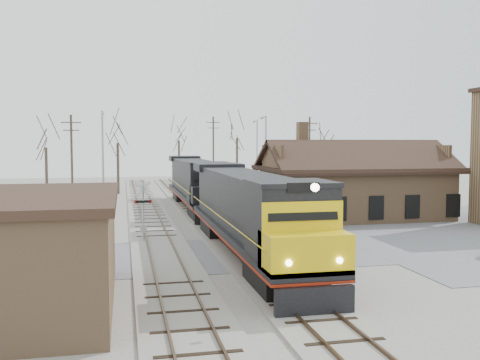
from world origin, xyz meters
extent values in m
plane|color=#9F9A90|center=(0.00, 0.00, 0.00)|extent=(140.00, 140.00, 0.00)
cube|color=slate|center=(0.00, 0.00, 0.01)|extent=(60.00, 9.00, 0.03)
cube|color=slate|center=(18.00, 4.00, 0.02)|extent=(22.00, 26.00, 0.03)
cube|color=#9F9A90|center=(0.00, 15.00, 0.06)|extent=(3.40, 90.00, 0.12)
cube|color=#473323|center=(-0.72, 15.00, 0.17)|extent=(0.08, 90.00, 0.14)
cube|color=#473323|center=(0.72, 15.00, 0.17)|extent=(0.08, 90.00, 0.14)
cube|color=#9F9A90|center=(-4.50, 15.00, 0.06)|extent=(3.40, 90.00, 0.12)
cube|color=#473323|center=(-5.22, 15.00, 0.17)|extent=(0.08, 90.00, 0.14)
cube|color=#473323|center=(-3.78, 15.00, 0.17)|extent=(0.08, 90.00, 0.14)
cube|color=#926C4B|center=(12.00, 12.00, 2.00)|extent=(14.00, 8.00, 4.00)
cube|color=black|center=(12.00, 12.00, 4.10)|extent=(15.20, 9.20, 0.30)
cube|color=black|center=(12.00, 9.70, 5.10)|extent=(15.00, 4.71, 2.66)
cube|color=black|center=(12.00, 14.30, 5.10)|extent=(15.00, 4.71, 2.66)
cube|color=#926C4B|center=(8.00, 13.50, 6.80)|extent=(0.80, 0.80, 2.20)
cube|color=black|center=(0.00, -7.53, 0.58)|extent=(2.63, 4.20, 1.05)
cube|color=black|center=(0.00, 6.13, 0.58)|extent=(2.63, 4.20, 1.05)
cube|color=black|center=(0.00, -0.70, 1.42)|extent=(3.15, 21.02, 0.37)
cube|color=maroon|center=(0.00, -0.70, 1.19)|extent=(3.17, 21.02, 0.13)
cube|color=black|center=(0.00, 0.61, 3.05)|extent=(2.73, 15.24, 2.94)
cube|color=black|center=(0.00, -8.48, 3.05)|extent=(3.15, 2.94, 2.94)
cube|color=#DEB90B|center=(0.00, -10.27, 2.15)|extent=(3.15, 1.89, 1.47)
cube|color=black|center=(0.00, -11.31, 0.58)|extent=(2.94, 0.25, 1.05)
cylinder|color=#FFF2CC|center=(0.00, -11.23, 4.62)|extent=(0.29, 0.10, 0.29)
cube|color=black|center=(0.00, 13.98, 0.58)|extent=(2.63, 4.20, 1.05)
cube|color=black|center=(0.00, 27.64, 0.58)|extent=(2.63, 4.20, 1.05)
cube|color=black|center=(0.00, 20.81, 1.42)|extent=(3.15, 21.02, 0.37)
cube|color=maroon|center=(0.00, 20.81, 1.19)|extent=(3.17, 21.02, 0.13)
cube|color=black|center=(0.00, 22.13, 3.05)|extent=(2.73, 15.24, 2.94)
cube|color=black|center=(0.00, 13.04, 3.05)|extent=(3.15, 2.94, 2.94)
cube|color=black|center=(0.00, 11.25, 2.15)|extent=(3.15, 1.89, 1.47)
cube|color=black|center=(0.00, 10.20, 0.58)|extent=(2.94, 0.25, 1.05)
cylinder|color=#A5A8AD|center=(2.75, -5.72, 2.00)|extent=(0.14, 0.14, 4.00)
cube|color=silver|center=(2.75, -5.72, 3.40)|extent=(1.05, 0.07, 1.05)
cube|color=silver|center=(2.75, -5.72, 3.40)|extent=(1.05, 0.07, 1.05)
cube|color=black|center=(2.75, -5.72, 2.60)|extent=(0.91, 0.18, 0.15)
cylinder|color=#B20C0C|center=(2.30, -5.70, 2.60)|extent=(0.24, 0.09, 0.24)
cylinder|color=#B20C0C|center=(3.20, -5.73, 2.60)|extent=(0.24, 0.09, 0.24)
cube|color=#A5A8AD|center=(2.75, -5.72, 0.90)|extent=(0.40, 0.30, 0.50)
cylinder|color=#A5A8AD|center=(-5.39, 4.65, 1.95)|extent=(0.14, 0.14, 3.89)
cube|color=silver|center=(-5.39, 4.65, 3.31)|extent=(1.02, 0.12, 1.02)
cube|color=silver|center=(-5.39, 4.65, 3.31)|extent=(1.02, 0.12, 1.02)
cube|color=black|center=(-5.39, 4.65, 2.53)|extent=(0.89, 0.22, 0.15)
cylinder|color=#B20C0C|center=(-4.96, 4.69, 2.53)|extent=(0.24, 0.10, 0.23)
cylinder|color=#B20C0C|center=(-5.83, 4.62, 2.53)|extent=(0.24, 0.10, 0.23)
cube|color=#A5A8AD|center=(-5.39, 4.65, 0.88)|extent=(0.39, 0.29, 0.49)
cylinder|color=#A5A8AD|center=(-8.22, 17.09, 4.42)|extent=(0.18, 0.18, 8.83)
cylinder|color=#A5A8AD|center=(-8.22, 17.99, 8.73)|extent=(0.12, 1.80, 0.12)
cube|color=#A5A8AD|center=(-8.22, 18.79, 8.63)|extent=(0.25, 0.50, 0.12)
cylinder|color=#A5A8AD|center=(7.31, 22.57, 4.43)|extent=(0.18, 0.18, 8.86)
cylinder|color=#A5A8AD|center=(7.31, 23.47, 8.76)|extent=(0.12, 1.80, 0.12)
cube|color=#A5A8AD|center=(7.31, 24.27, 8.66)|extent=(0.25, 0.50, 0.12)
cylinder|color=#A5A8AD|center=(9.50, 34.80, 4.49)|extent=(0.18, 0.18, 8.98)
cylinder|color=#A5A8AD|center=(9.50, 35.70, 8.88)|extent=(0.12, 1.80, 0.12)
cube|color=#A5A8AD|center=(9.50, 36.50, 8.78)|extent=(0.25, 0.50, 0.12)
cylinder|color=#382D23|center=(-11.76, 28.68, 4.53)|extent=(0.24, 0.24, 9.06)
cube|color=#382D23|center=(-11.76, 28.68, 8.26)|extent=(2.00, 0.10, 0.10)
cube|color=#382D23|center=(-11.76, 28.68, 7.46)|extent=(1.60, 0.10, 0.10)
cylinder|color=#382D23|center=(5.93, 46.05, 4.93)|extent=(0.24, 0.24, 9.86)
cube|color=#382D23|center=(5.93, 46.05, 9.06)|extent=(2.00, 0.10, 0.10)
cube|color=#382D23|center=(5.93, 46.05, 8.26)|extent=(1.60, 0.10, 0.10)
cylinder|color=#382D23|center=(15.46, 32.56, 4.65)|extent=(0.24, 0.24, 9.31)
cube|color=#382D23|center=(15.46, 32.56, 8.51)|extent=(2.00, 0.10, 0.10)
cube|color=#382D23|center=(15.46, 32.56, 7.71)|extent=(1.60, 0.10, 0.10)
cylinder|color=#382D23|center=(-14.98, 33.95, 2.83)|extent=(0.32, 0.32, 5.66)
cylinder|color=#382D23|center=(-7.21, 37.24, 3.08)|extent=(0.32, 0.32, 6.16)
cylinder|color=#382D23|center=(1.49, 50.30, 3.26)|extent=(0.32, 0.32, 6.51)
cylinder|color=#382D23|center=(9.14, 44.98, 3.43)|extent=(0.32, 0.32, 6.85)
cylinder|color=#382D23|center=(19.30, 37.56, 2.59)|extent=(0.32, 0.32, 5.19)
camera|label=1|loc=(-6.53, -28.85, 6.18)|focal=40.00mm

